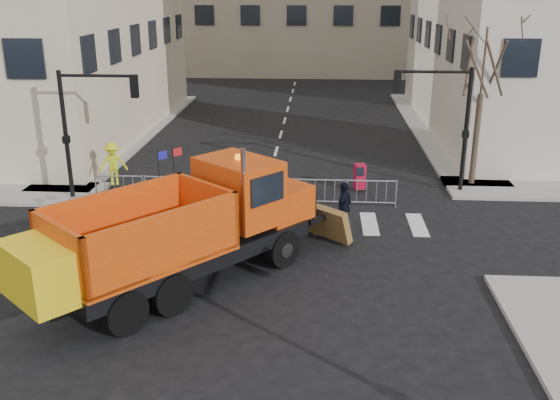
# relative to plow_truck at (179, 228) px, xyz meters

# --- Properties ---
(ground) EXTENTS (120.00, 120.00, 0.00)m
(ground) POSITION_rel_plow_truck_xyz_m (1.72, 0.03, -1.87)
(ground) COLOR black
(ground) RESTS_ON ground
(sidewalk_back) EXTENTS (64.00, 5.00, 0.15)m
(sidewalk_back) POSITION_rel_plow_truck_xyz_m (1.72, 8.53, -1.80)
(sidewalk_back) COLOR gray
(sidewalk_back) RESTS_ON ground
(traffic_light_left) EXTENTS (0.18, 0.18, 5.40)m
(traffic_light_left) POSITION_rel_plow_truck_xyz_m (-6.28, 7.53, 0.83)
(traffic_light_left) COLOR black
(traffic_light_left) RESTS_ON ground
(traffic_light_right) EXTENTS (0.18, 0.18, 5.40)m
(traffic_light_right) POSITION_rel_plow_truck_xyz_m (10.22, 9.53, 0.83)
(traffic_light_right) COLOR black
(traffic_light_right) RESTS_ON ground
(crowd_barriers) EXTENTS (12.60, 0.60, 1.10)m
(crowd_barriers) POSITION_rel_plow_truck_xyz_m (0.97, 7.63, -1.32)
(crowd_barriers) COLOR #9EA0A5
(crowd_barriers) RESTS_ON ground
(street_tree) EXTENTS (3.00, 3.00, 7.50)m
(street_tree) POSITION_rel_plow_truck_xyz_m (10.92, 10.53, 1.88)
(street_tree) COLOR #382B21
(street_tree) RESTS_ON ground
(plow_truck) EXTENTS (9.33, 10.05, 4.21)m
(plow_truck) POSITION_rel_plow_truck_xyz_m (0.00, 0.00, 0.00)
(plow_truck) COLOR black
(plow_truck) RESTS_ON ground
(cop_a) EXTENTS (0.85, 0.71, 1.98)m
(cop_a) POSITION_rel_plow_truck_xyz_m (2.61, 5.70, -0.88)
(cop_a) COLOR black
(cop_a) RESTS_ON ground
(cop_b) EXTENTS (1.11, 1.00, 1.87)m
(cop_b) POSITION_rel_plow_truck_xyz_m (2.85, 3.24, -0.94)
(cop_b) COLOR black
(cop_b) RESTS_ON ground
(cop_c) EXTENTS (0.87, 1.21, 1.91)m
(cop_c) POSITION_rel_plow_truck_xyz_m (5.00, 4.70, -0.92)
(cop_c) COLOR black
(cop_c) RESTS_ON ground
(worker) EXTENTS (1.39, 1.04, 1.91)m
(worker) POSITION_rel_plow_truck_xyz_m (-5.01, 9.25, -0.76)
(worker) COLOR yellow
(worker) RESTS_ON sidewalk_back
(newspaper_box) EXTENTS (0.54, 0.51, 1.10)m
(newspaper_box) POSITION_rel_plow_truck_xyz_m (5.84, 9.38, -1.17)
(newspaper_box) COLOR #AD0D29
(newspaper_box) RESTS_ON sidewalk_back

